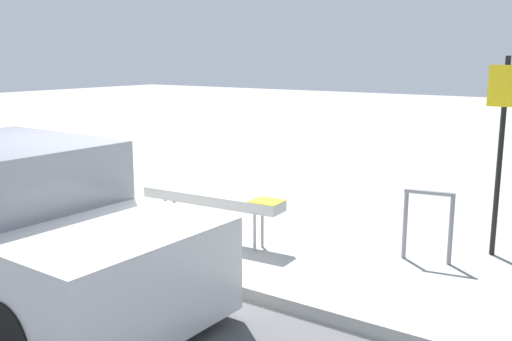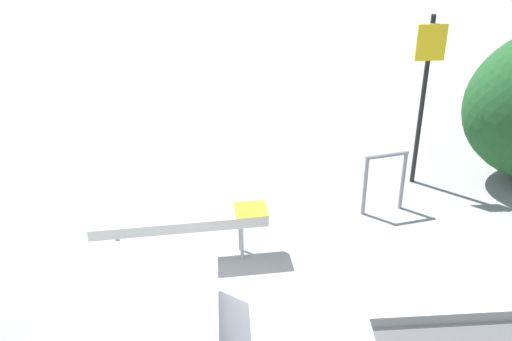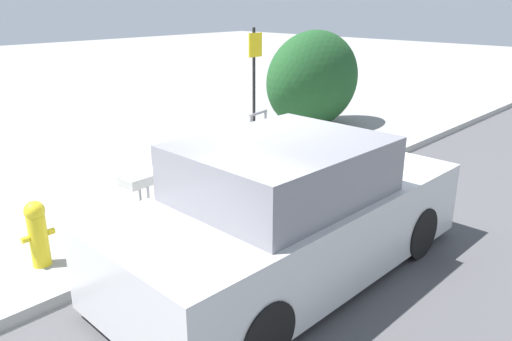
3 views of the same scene
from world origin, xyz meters
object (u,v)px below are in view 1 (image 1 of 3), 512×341
at_px(bench, 212,199).
at_px(parked_car_near, 11,229).
at_px(bike_rack, 428,218).
at_px(sign_post, 501,138).
at_px(fire_hydrant, 76,190).

bearing_deg(bench, parked_car_near, -105.32).
bearing_deg(bench, bike_rack, 13.93).
bearing_deg(bike_rack, parked_car_near, -132.50).
height_order(bike_rack, sign_post, sign_post).
relative_size(bench, sign_post, 0.85).
bearing_deg(sign_post, bench, -154.56).
distance_m(bike_rack, fire_hydrant, 4.86).
distance_m(bike_rack, sign_post, 1.23).
height_order(bike_rack, fire_hydrant, bike_rack).
height_order(fire_hydrant, parked_car_near, parked_car_near).
relative_size(bike_rack, sign_post, 0.36).
height_order(bike_rack, parked_car_near, parked_car_near).
bearing_deg(parked_car_near, sign_post, 48.75).
xyz_separation_m(bike_rack, sign_post, (0.57, 0.65, 0.88)).
distance_m(fire_hydrant, parked_car_near, 2.76).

